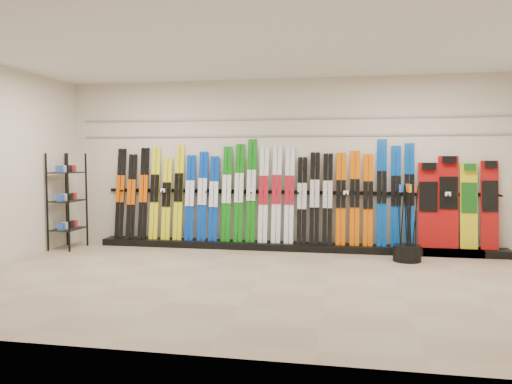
# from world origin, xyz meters

# --- Properties ---
(floor) EXTENTS (8.00, 8.00, 0.00)m
(floor) POSITION_xyz_m (0.00, 0.00, 0.00)
(floor) COLOR tan
(floor) RESTS_ON ground
(back_wall) EXTENTS (8.00, 0.00, 8.00)m
(back_wall) POSITION_xyz_m (0.00, 2.50, 1.50)
(back_wall) COLOR beige
(back_wall) RESTS_ON floor
(ceiling) EXTENTS (8.00, 8.00, 0.00)m
(ceiling) POSITION_xyz_m (0.00, 0.00, 3.00)
(ceiling) COLOR silver
(ceiling) RESTS_ON back_wall
(ski_rack_base) EXTENTS (8.00, 0.40, 0.12)m
(ski_rack_base) POSITION_xyz_m (0.22, 2.28, 0.06)
(ski_rack_base) COLOR black
(ski_rack_base) RESTS_ON floor
(skis) EXTENTS (5.37, 0.28, 1.82)m
(skis) POSITION_xyz_m (-0.44, 2.35, 0.94)
(skis) COLOR black
(skis) RESTS_ON ski_rack_base
(snowboards) EXTENTS (1.26, 0.24, 1.52)m
(snowboards) POSITION_xyz_m (2.90, 2.35, 0.84)
(snowboards) COLOR #990C0C
(snowboards) RESTS_ON ski_rack_base
(accessory_rack) EXTENTS (0.40, 0.60, 1.69)m
(accessory_rack) POSITION_xyz_m (-3.75, 1.70, 0.85)
(accessory_rack) COLOR black
(accessory_rack) RESTS_ON floor
(pole_bin) EXTENTS (0.43, 0.43, 0.25)m
(pole_bin) POSITION_xyz_m (2.05, 1.66, 0.12)
(pole_bin) COLOR black
(pole_bin) RESTS_ON floor
(ski_poles) EXTENTS (0.31, 0.33, 1.18)m
(ski_poles) POSITION_xyz_m (2.06, 1.70, 0.61)
(ski_poles) COLOR black
(ski_poles) RESTS_ON pole_bin
(slatwall_rail_0) EXTENTS (7.60, 0.02, 0.03)m
(slatwall_rail_0) POSITION_xyz_m (0.00, 2.48, 2.00)
(slatwall_rail_0) COLOR gray
(slatwall_rail_0) RESTS_ON back_wall
(slatwall_rail_1) EXTENTS (7.60, 0.02, 0.03)m
(slatwall_rail_1) POSITION_xyz_m (0.00, 2.48, 2.30)
(slatwall_rail_1) COLOR gray
(slatwall_rail_1) RESTS_ON back_wall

